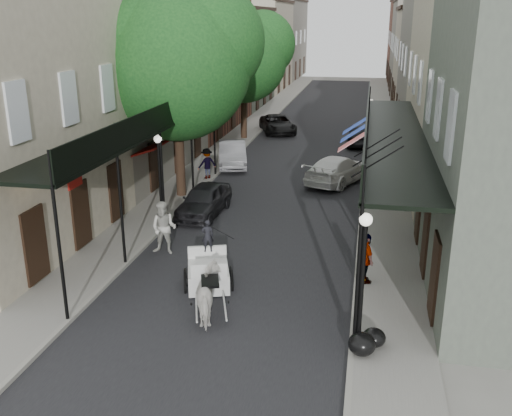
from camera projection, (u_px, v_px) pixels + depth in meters
The scene contains 24 objects.
ground at pixel (222, 303), 17.29m from camera, with size 140.00×140.00×0.00m, color gray.
road at pixel (302, 155), 35.88m from camera, with size 8.00×90.00×0.01m, color black.
sidewalk_left at pixel (225, 150), 36.79m from camera, with size 2.20×90.00×0.12m, color gray.
sidewalk_right at pixel (383, 157), 34.94m from camera, with size 2.20×90.00×0.12m, color gray.
building_row_left at pixel (210, 57), 45.10m from camera, with size 5.00×80.00×10.50m, color #BEB398.
building_row_right at pixel (436, 60), 41.92m from camera, with size 5.00×80.00×10.50m, color slate.
gallery_left at pixel (150, 124), 23.37m from camera, with size 2.20×18.05×4.88m.
gallery_right at pixel (389, 133), 21.60m from camera, with size 2.20×18.05×4.88m.
tree_near at pixel (185, 58), 25.46m from camera, with size 7.31×6.80×9.63m.
tree_far at pixel (249, 54), 38.70m from camera, with size 6.45×6.00×8.61m.
lamppost_right_near at pixel (362, 281), 14.02m from camera, with size 0.32×0.32×3.71m.
lamppost_left at pixel (160, 178), 22.97m from camera, with size 0.32×0.32×3.71m.
lamppost_right_far at pixel (370, 131), 32.61m from camera, with size 0.32×0.32×3.71m.
horse at pixel (210, 295), 16.16m from camera, with size 0.80×1.77×1.49m, color silver.
carriage at pixel (208, 255), 18.28m from camera, with size 1.96×2.47×2.50m.
pedestrian_walking at pixel (164, 228), 20.61m from camera, with size 0.95×0.74×1.96m, color #B4B4A9.
pedestrian_sidewalk_left at pixel (207, 163), 29.96m from camera, with size 1.04×0.60×1.60m, color gray.
pedestrian_sidewalk_right at pixel (366, 259), 18.08m from camera, with size 0.98×0.41×1.67m, color gray.
car_left_near at pixel (204, 200), 24.79m from camera, with size 1.59×3.95×1.35m, color black.
car_left_mid at pixel (232, 154), 32.92m from camera, with size 1.52×4.36×1.44m, color gray.
car_left_far at pixel (278, 124), 42.48m from camera, with size 2.20×4.77×1.32m, color black.
car_right_near at pixel (338, 170), 29.60m from camera, with size 1.97×4.85×1.41m, color white.
car_right_far at pixel (362, 133), 38.41m from camera, with size 1.85×4.61×1.57m, color black.
trash_bags at pixel (367, 342), 14.48m from camera, with size 0.96×1.11×0.60m.
Camera 1 is at (4.02, -14.98, 8.22)m, focal length 40.00 mm.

